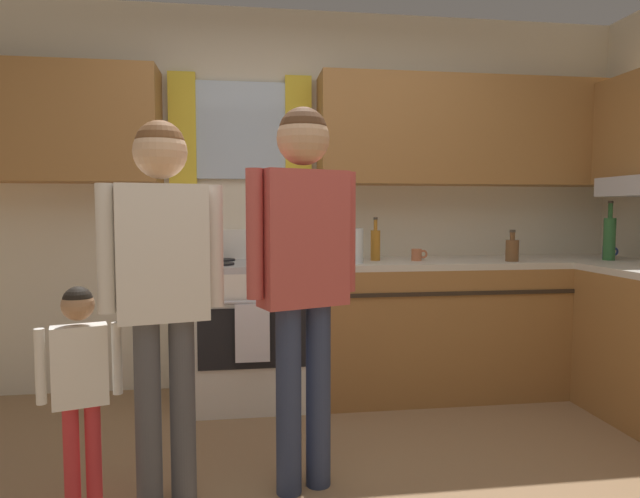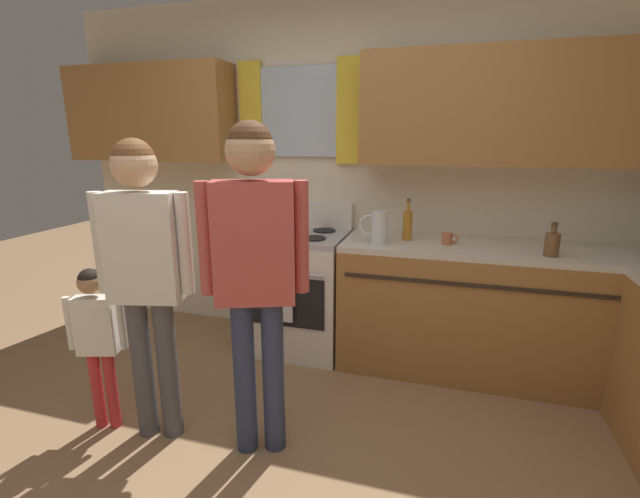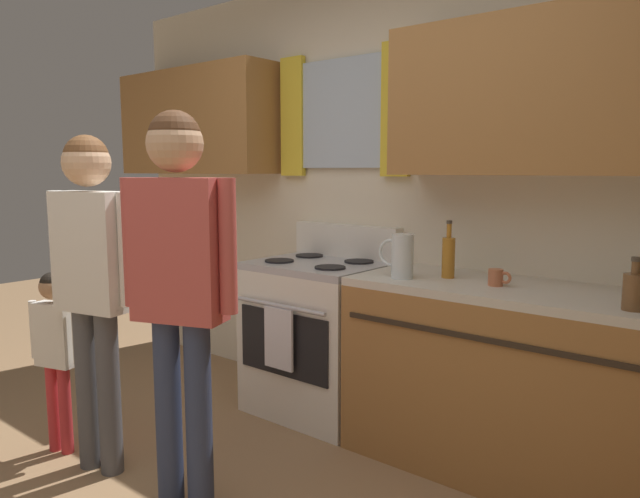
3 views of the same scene
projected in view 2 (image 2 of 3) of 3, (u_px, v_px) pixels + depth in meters
back_wall_unit at (357, 150)px, 3.23m from camera, size 4.60×0.42×2.60m
kitchen_counter_run at (572, 340)px, 2.53m from camera, size 2.26×1.89×0.90m
stove_oven at (296, 288)px, 3.34m from camera, size 0.75×0.67×1.10m
bottle_squat_brown at (552, 244)px, 2.60m from camera, size 0.08×0.08×0.21m
bottle_oil_amber at (407, 225)px, 2.99m from camera, size 0.06×0.06×0.29m
cup_terracotta at (448, 239)px, 2.89m from camera, size 0.11×0.07×0.08m
water_pitcher at (378, 227)px, 2.90m from camera, size 0.19×0.11×0.22m
adult_holding_child at (144, 259)px, 2.18m from camera, size 0.48×0.23×1.59m
adult_in_plaid at (254, 256)px, 2.06m from camera, size 0.49×0.28×1.67m
small_child at (97, 331)px, 2.34m from camera, size 0.31×0.15×0.93m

